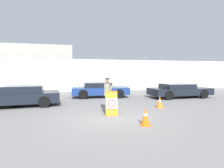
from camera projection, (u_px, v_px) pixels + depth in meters
name	position (u px, v px, depth m)	size (l,w,h in m)	color
ground_plane	(111.00, 117.00, 7.68)	(90.00, 90.00, 0.00)	gray
perimeter_wall	(88.00, 75.00, 18.40)	(36.00, 0.30, 3.79)	silver
building_block	(33.00, 68.00, 21.39)	(9.42, 5.73, 5.03)	#B2ADA3
barricade_sign	(111.00, 103.00, 8.14)	(0.66, 0.80, 1.10)	orange
security_guard	(108.00, 93.00, 8.80)	(0.55, 0.58, 1.68)	black
traffic_cone_near	(145.00, 116.00, 6.47)	(0.36, 0.36, 0.71)	orange
traffic_cone_mid	(160.00, 102.00, 9.73)	(0.39, 0.39, 0.65)	orange
parked_car_front_coupe	(21.00, 96.00, 10.17)	(4.48, 2.29, 1.20)	black
parked_car_rear_sedan	(100.00, 89.00, 13.91)	(4.50, 2.20, 1.17)	black
parked_car_far_side	(179.00, 90.00, 13.64)	(4.82, 2.00, 1.09)	black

